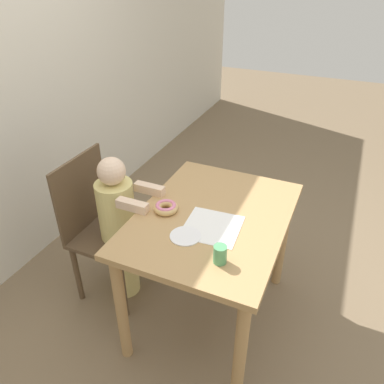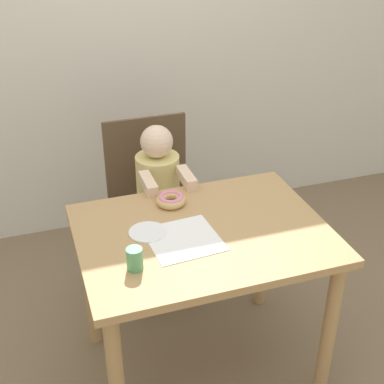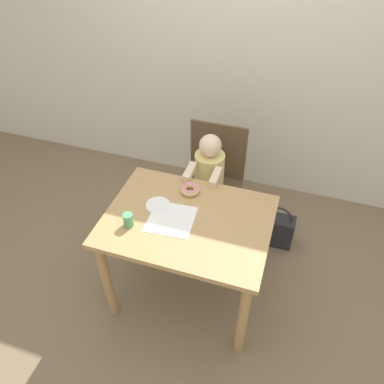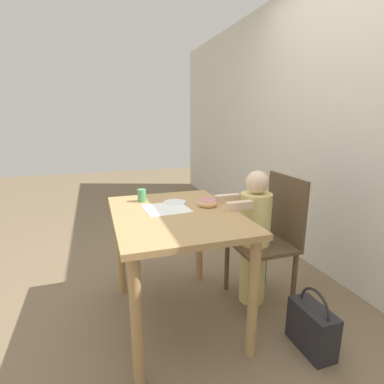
% 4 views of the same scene
% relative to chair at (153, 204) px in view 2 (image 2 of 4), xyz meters
% --- Properties ---
extents(ground_plane, '(12.00, 12.00, 0.00)m').
position_rel_chair_xyz_m(ground_plane, '(0.03, -0.71, -0.49)').
color(ground_plane, '#7A664C').
extents(wall_back, '(8.00, 0.05, 2.50)m').
position_rel_chair_xyz_m(wall_back, '(0.03, 0.71, 0.76)').
color(wall_back, silver).
rests_on(wall_back, ground_plane).
extents(dining_table, '(1.01, 0.76, 0.76)m').
position_rel_chair_xyz_m(dining_table, '(0.03, -0.71, 0.15)').
color(dining_table, tan).
rests_on(dining_table, ground_plane).
extents(chair, '(0.44, 0.41, 0.93)m').
position_rel_chair_xyz_m(chair, '(0.00, 0.00, 0.00)').
color(chair, brown).
rests_on(chair, ground_plane).
extents(child_figure, '(0.23, 0.38, 0.98)m').
position_rel_chair_xyz_m(child_figure, '(-0.00, -0.13, 0.02)').
color(child_figure, '#E0D17F').
rests_on(child_figure, ground_plane).
extents(donut, '(0.13, 0.13, 0.05)m').
position_rel_chair_xyz_m(donut, '(-0.03, -0.47, 0.29)').
color(donut, '#DBB270').
rests_on(donut, dining_table).
extents(napkin, '(0.29, 0.29, 0.00)m').
position_rel_chair_xyz_m(napkin, '(-0.06, -0.74, 0.27)').
color(napkin, white).
rests_on(napkin, dining_table).
extents(handbag, '(0.29, 0.14, 0.39)m').
position_rel_chair_xyz_m(handbag, '(0.55, -0.03, -0.34)').
color(handbag, '#232328').
rests_on(handbag, ground_plane).
extents(cup, '(0.06, 0.06, 0.09)m').
position_rel_chair_xyz_m(cup, '(-0.29, -0.87, 0.31)').
color(cup, '#519E66').
rests_on(cup, dining_table).
extents(plate, '(0.15, 0.15, 0.01)m').
position_rel_chair_xyz_m(plate, '(-0.19, -0.65, 0.27)').
color(plate, white).
rests_on(plate, dining_table).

